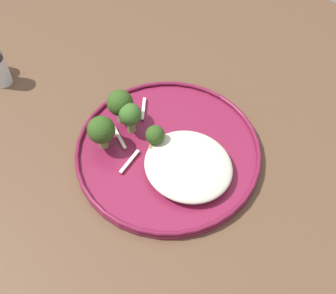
{
  "coord_description": "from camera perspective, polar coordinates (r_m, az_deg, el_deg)",
  "views": [
    {
      "loc": [
        0.23,
        -0.32,
        1.31
      ],
      "look_at": [
        -0.02,
        -0.02,
        0.76
      ],
      "focal_mm": 46.61,
      "sensor_mm": 36.0,
      "label": 1
    }
  ],
  "objects": [
    {
      "name": "seared_scallop_tiny_bay",
      "position": [
        0.64,
        4.46,
        -4.71
      ],
      "size": [
        0.03,
        0.03,
        0.01
      ],
      "color": "#DBB77A",
      "rests_on": "dinner_plate"
    },
    {
      "name": "seared_scallop_front_small",
      "position": [
        0.65,
        -0.28,
        -2.95
      ],
      "size": [
        0.03,
        0.03,
        0.02
      ],
      "color": "beige",
      "rests_on": "dinner_plate"
    },
    {
      "name": "onion_sliver_long_sliver",
      "position": [
        0.68,
        -0.57,
        -0.46
      ],
      "size": [
        0.03,
        0.02,
        0.0
      ],
      "primitive_type": "cube",
      "rotation": [
        0.0,
        0.0,
        2.59
      ],
      "color": "silver",
      "rests_on": "dinner_plate"
    },
    {
      "name": "onion_sliver_short_strip",
      "position": [
        0.67,
        -5.06,
        -1.88
      ],
      "size": [
        0.01,
        0.05,
        0.0
      ],
      "primitive_type": "cube",
      "rotation": [
        0.0,
        0.0,
        1.7
      ],
      "color": "silver",
      "rests_on": "dinner_plate"
    },
    {
      "name": "seared_scallop_large_seared",
      "position": [
        0.67,
        -1.51,
        -0.29
      ],
      "size": [
        0.02,
        0.02,
        0.02
      ],
      "color": "#DBB77A",
      "rests_on": "dinner_plate"
    },
    {
      "name": "onion_sliver_pale_crescent",
      "position": [
        0.7,
        -6.38,
        1.24
      ],
      "size": [
        0.05,
        0.02,
        0.0
      ],
      "primitive_type": "cube",
      "rotation": [
        0.0,
        0.0,
        2.73
      ],
      "color": "silver",
      "rests_on": "dinner_plate"
    },
    {
      "name": "onion_sliver_curled_piece",
      "position": [
        0.73,
        -3.23,
        5.04
      ],
      "size": [
        0.03,
        0.04,
        0.0
      ],
      "primitive_type": "cube",
      "rotation": [
        0.0,
        0.0,
        2.21
      ],
      "color": "silver",
      "rests_on": "dinner_plate"
    },
    {
      "name": "broccoli_floret_front_edge",
      "position": [
        0.68,
        -4.95,
        4.13
      ],
      "size": [
        0.04,
        0.04,
        0.06
      ],
      "color": "#7A994C",
      "rests_on": "dinner_plate"
    },
    {
      "name": "seared_scallop_half_hidden",
      "position": [
        0.66,
        2.71,
        -2.22
      ],
      "size": [
        0.03,
        0.03,
        0.01
      ],
      "color": "beige",
      "rests_on": "dinner_plate"
    },
    {
      "name": "broccoli_floret_tall_stalk",
      "position": [
        0.66,
        -1.69,
        1.5
      ],
      "size": [
        0.03,
        0.03,
        0.05
      ],
      "color": "#89A356",
      "rests_on": "dinner_plate"
    },
    {
      "name": "broccoli_floret_rear_charred",
      "position": [
        0.69,
        -6.26,
        5.64
      ],
      "size": [
        0.04,
        0.04,
        0.06
      ],
      "color": "#89A356",
      "rests_on": "dinner_plate"
    },
    {
      "name": "noodle_bed",
      "position": [
        0.65,
        2.67,
        -2.43
      ],
      "size": [
        0.14,
        0.13,
        0.03
      ],
      "color": "beige",
      "rests_on": "dinner_plate"
    },
    {
      "name": "wooden_dining_table",
      "position": [
        0.76,
        2.35,
        -4.29
      ],
      "size": [
        1.4,
        1.0,
        0.74
      ],
      "color": "brown",
      "rests_on": "ground"
    },
    {
      "name": "broccoli_floret_center_pile",
      "position": [
        0.66,
        -8.71,
        2.14
      ],
      "size": [
        0.04,
        0.04,
        0.06
      ],
      "color": "#7A994C",
      "rests_on": "dinner_plate"
    },
    {
      "name": "dinner_plate",
      "position": [
        0.68,
        0.0,
        -0.56
      ],
      "size": [
        0.29,
        0.29,
        0.02
      ],
      "color": "maroon",
      "rests_on": "wooden_dining_table"
    }
  ]
}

